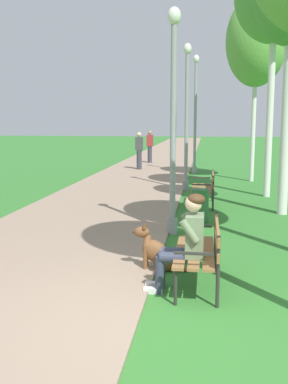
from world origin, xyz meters
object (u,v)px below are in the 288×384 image
(park_bench_mid, at_px, (206,186))
(lamp_post_near, at_px, (173,121))
(park_bench_near, at_px, (203,247))
(person_seated_on_near_bench, at_px, (186,239))
(lamp_post_mid, at_px, (187,116))
(lamp_post_far, at_px, (195,113))
(birch_tree_fifth, at_px, (256,42))
(pedestrian_further_distant, at_px, (150,147))
(litter_bin, at_px, (200,206))
(dog_brown, at_px, (158,253))
(pedestrian_distant, at_px, (139,151))

(park_bench_mid, bearing_deg, lamp_post_near, -101.55)
(park_bench_near, height_order, person_seated_on_near_bench, person_seated_on_near_bench)
(lamp_post_mid, distance_m, lamp_post_far, 4.52)
(birch_tree_fifth, height_order, pedestrian_further_distant, birch_tree_fifth)
(litter_bin, bearing_deg, park_bench_near, -88.74)
(lamp_post_far, height_order, pedestrian_further_distant, lamp_post_far)
(lamp_post_mid, height_order, birch_tree_fifth, birch_tree_fifth)
(person_seated_on_near_bench, height_order, litter_bin, person_seated_on_near_bench)
(lamp_post_near, bearing_deg, person_seated_on_near_bench, -82.61)
(dog_brown, bearing_deg, litter_bin, 80.50)
(park_bench_mid, bearing_deg, lamp_post_mid, 103.60)
(lamp_post_far, distance_m, birch_tree_fifth, 3.75)
(pedestrian_distant, bearing_deg, birch_tree_fifth, -34.30)
(litter_bin, height_order, pedestrian_distant, pedestrian_distant)
(birch_tree_fifth, relative_size, pedestrian_distant, 3.86)
(lamp_post_far, bearing_deg, lamp_post_near, -90.87)
(lamp_post_mid, bearing_deg, park_bench_near, -85.92)
(person_seated_on_near_bench, bearing_deg, litter_bin, 88.22)
(pedestrian_distant, relative_size, pedestrian_further_distant, 1.00)
(park_bench_near, relative_size, dog_brown, 1.81)
(park_bench_near, height_order, lamp_post_far, lamp_post_far)
(dog_brown, bearing_deg, lamp_post_mid, 89.68)
(pedestrian_further_distant, bearing_deg, park_bench_mid, -76.02)
(park_bench_near, bearing_deg, pedestrian_distant, 101.74)
(person_seated_on_near_bench, bearing_deg, park_bench_mid, 87.75)
(lamp_post_mid, distance_m, pedestrian_further_distant, 9.20)
(park_bench_near, height_order, park_bench_mid, same)
(litter_bin, xyz_separation_m, pedestrian_further_distant, (-2.72, 13.26, 0.49))
(birch_tree_fifth, bearing_deg, person_seated_on_near_bench, -99.61)
(lamp_post_far, bearing_deg, park_bench_mid, -86.25)
(dog_brown, height_order, litter_bin, dog_brown)
(person_seated_on_near_bench, xyz_separation_m, lamp_post_mid, (-0.38, 8.46, 1.59))
(person_seated_on_near_bench, relative_size, lamp_post_mid, 0.28)
(dog_brown, distance_m, lamp_post_mid, 7.96)
(park_bench_near, distance_m, litter_bin, 3.77)
(person_seated_on_near_bench, distance_m, lamp_post_mid, 8.62)
(park_bench_near, xyz_separation_m, lamp_post_far, (-0.44, 12.72, 1.91))
(dog_brown, distance_m, pedestrian_distant, 13.46)
(person_seated_on_near_bench, xyz_separation_m, dog_brown, (-0.42, 0.76, -0.42))
(person_seated_on_near_bench, relative_size, dog_brown, 1.51)
(park_bench_mid, relative_size, birch_tree_fifth, 0.24)
(litter_bin, bearing_deg, pedestrian_further_distant, 101.58)
(park_bench_near, relative_size, pedestrian_distant, 0.91)
(lamp_post_mid, xyz_separation_m, lamp_post_far, (0.15, 4.51, 0.15))
(park_bench_mid, height_order, lamp_post_far, lamp_post_far)
(person_seated_on_near_bench, height_order, lamp_post_mid, lamp_post_mid)
(birch_tree_fifth, distance_m, pedestrian_further_distant, 8.69)
(lamp_post_mid, relative_size, litter_bin, 6.28)
(park_bench_mid, distance_m, lamp_post_mid, 3.14)
(dog_brown, xyz_separation_m, pedestrian_distant, (-2.23, 13.27, 0.58))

